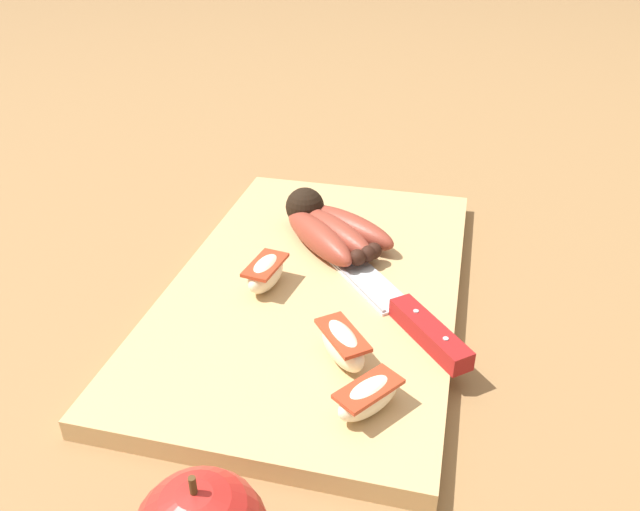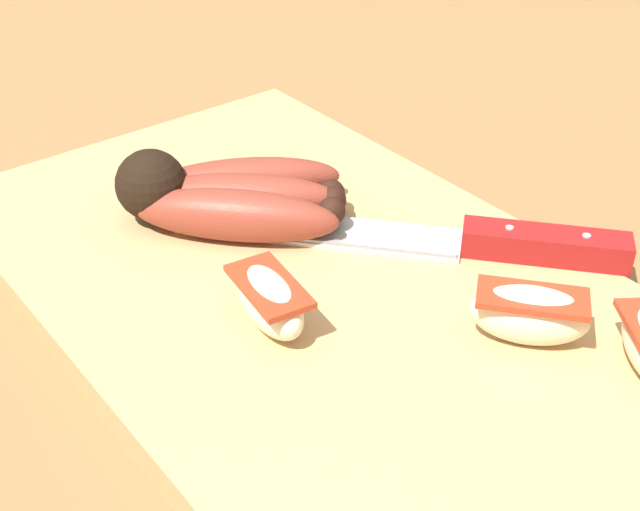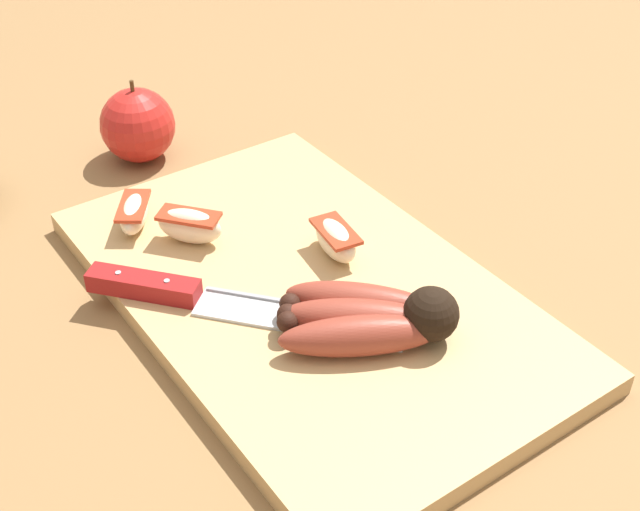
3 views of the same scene
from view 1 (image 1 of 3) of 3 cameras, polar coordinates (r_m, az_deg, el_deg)
name	(u,v)px [view 1 (image 1 of 3)]	position (r m, az deg, el deg)	size (l,w,h in m)	color
ground_plane	(302,286)	(0.68, -1.65, -2.76)	(6.00, 6.00, 0.00)	olive
cutting_board	(316,289)	(0.66, -0.37, -3.03)	(0.48, 0.29, 0.02)	tan
banana_bunch	(329,228)	(0.71, 0.82, 2.51)	(0.14, 0.15, 0.05)	black
chefs_knife	(399,307)	(0.61, 7.17, -4.65)	(0.23, 0.20, 0.02)	silver
apple_wedge_near	(342,344)	(0.54, 2.04, -8.04)	(0.06, 0.06, 0.03)	#F4E5C1
apple_wedge_middle	(266,273)	(0.64, -4.93, -1.56)	(0.06, 0.04, 0.03)	#F4E5C1
apple_wedge_far	(368,397)	(0.50, 4.39, -12.60)	(0.06, 0.05, 0.03)	#F4E5C1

